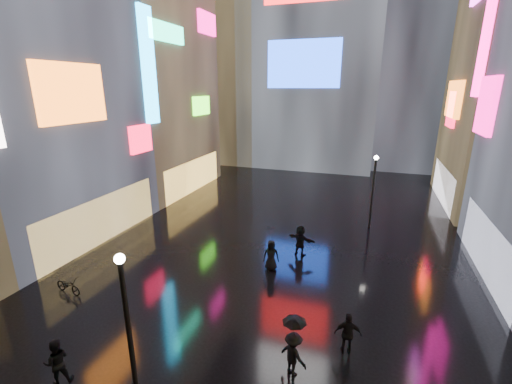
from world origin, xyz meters
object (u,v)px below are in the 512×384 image
at_px(pedestrian_3, 348,334).
at_px(bicycle, 68,285).
at_px(lamp_far, 373,188).
at_px(lamp_near, 128,323).

height_order(pedestrian_3, bicycle, pedestrian_3).
height_order(lamp_far, bicycle, lamp_far).
xyz_separation_m(lamp_near, bicycle, (-6.96, 3.96, -2.52)).
bearing_deg(pedestrian_3, lamp_far, -100.89).
height_order(lamp_near, bicycle, lamp_near).
xyz_separation_m(lamp_far, pedestrian_3, (-0.56, -12.97, -2.10)).
xyz_separation_m(pedestrian_3, bicycle, (-13.12, -0.32, -0.42)).
distance_m(lamp_far, pedestrian_3, 13.15).
bearing_deg(lamp_near, lamp_far, 68.72).
relative_size(lamp_far, pedestrian_3, 3.08).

